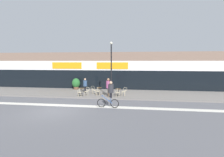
{
  "coord_description": "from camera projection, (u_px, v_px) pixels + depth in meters",
  "views": [
    {
      "loc": [
        6.0,
        -11.81,
        3.67
      ],
      "look_at": [
        3.58,
        5.59,
        1.94
      ],
      "focal_mm": 28.0,
      "sensor_mm": 36.0,
      "label": 1
    }
  ],
  "objects": [
    {
      "name": "storefront_facade",
      "position": [
        93.0,
        70.0,
        24.38
      ],
      "size": [
        40.0,
        4.06,
        4.83
      ],
      "color": "#7F6656",
      "rests_on": "ground"
    },
    {
      "name": "cafe_chair_0_near",
      "position": [
        79.0,
        92.0,
        17.54
      ],
      "size": [
        0.45,
        0.6,
        0.9
      ],
      "rotation": [
        0.0,
        0.0,
        1.71
      ],
      "color": "beige",
      "rests_on": "sidewalk_slab"
    },
    {
      "name": "pedestrian_near_end",
      "position": [
        108.0,
        86.0,
        17.61
      ],
      "size": [
        0.53,
        0.53,
        1.86
      ],
      "rotation": [
        0.0,
        0.0,
        0.11
      ],
      "color": "#4C3D2D",
      "rests_on": "sidewalk_slab"
    },
    {
      "name": "bistro_table_0",
      "position": [
        81.0,
        90.0,
        18.16
      ],
      "size": [
        0.63,
        0.63,
        0.76
      ],
      "color": "black",
      "rests_on": "sidewalk_slab"
    },
    {
      "name": "cafe_chair_1_side",
      "position": [
        94.0,
        89.0,
        18.88
      ],
      "size": [
        0.59,
        0.44,
        0.9
      ],
      "rotation": [
        0.0,
        0.0,
        0.1
      ],
      "color": "beige",
      "rests_on": "sidewalk_slab"
    },
    {
      "name": "cafe_chair_2_near",
      "position": [
        118.0,
        92.0,
        17.4
      ],
      "size": [
        0.41,
        0.58,
        0.9
      ],
      "rotation": [
        0.0,
        0.0,
        1.6
      ],
      "color": "beige",
      "rests_on": "sidewalk_slab"
    },
    {
      "name": "planter_pot",
      "position": [
        76.0,
        84.0,
        22.24
      ],
      "size": [
        1.02,
        1.02,
        1.4
      ],
      "color": "brown",
      "rests_on": "sidewalk_slab"
    },
    {
      "name": "pedestrian_far_end",
      "position": [
        85.0,
        84.0,
        19.67
      ],
      "size": [
        0.44,
        0.44,
        1.64
      ],
      "rotation": [
        0.0,
        0.0,
        0.04
      ],
      "color": "black",
      "rests_on": "sidewalk_slab"
    },
    {
      "name": "ground_plane",
      "position": [
        53.0,
        111.0,
        12.83
      ],
      "size": [
        120.0,
        120.0,
        0.0
      ],
      "primitive_type": "plane",
      "color": "#5B5B60"
    },
    {
      "name": "bistro_table_1",
      "position": [
        99.0,
        90.0,
        18.8
      ],
      "size": [
        0.6,
        0.6,
        0.73
      ],
      "color": "black",
      "rests_on": "sidewalk_slab"
    },
    {
      "name": "cafe_chair_1_near",
      "position": [
        98.0,
        90.0,
        18.19
      ],
      "size": [
        0.4,
        0.57,
        0.9
      ],
      "rotation": [
        0.0,
        0.0,
        1.57
      ],
      "color": "beige",
      "rests_on": "sidewalk_slab"
    },
    {
      "name": "cyclist_0",
      "position": [
        110.0,
        93.0,
        13.75
      ],
      "size": [
        1.77,
        0.51,
        2.12
      ],
      "rotation": [
        0.0,
        0.0,
        3.08
      ],
      "color": "black",
      "rests_on": "ground"
    },
    {
      "name": "bike_lane_stripe",
      "position": [
        63.0,
        105.0,
        14.58
      ],
      "size": [
        36.0,
        0.7,
        0.01
      ],
      "primitive_type": "cube",
      "color": "silver",
      "rests_on": "ground"
    },
    {
      "name": "cafe_chair_0_side",
      "position": [
        87.0,
        91.0,
        18.06
      ],
      "size": [
        0.6,
        0.45,
        0.9
      ],
      "rotation": [
        0.0,
        0.0,
        3.0
      ],
      "color": "beige",
      "rests_on": "sidewalk_slab"
    },
    {
      "name": "cafe_chair_2_side",
      "position": [
        124.0,
        91.0,
        17.93
      ],
      "size": [
        0.58,
        0.42,
        0.9
      ],
      "rotation": [
        0.0,
        0.0,
        3.1
      ],
      "color": "beige",
      "rests_on": "sidewalk_slab"
    },
    {
      "name": "sidewalk_slab",
      "position": [
        83.0,
        93.0,
        19.97
      ],
      "size": [
        40.0,
        5.5,
        0.12
      ],
      "primitive_type": "cube",
      "color": "slate",
      "rests_on": "ground"
    },
    {
      "name": "lamp_post",
      "position": [
        111.0,
        66.0,
        16.73
      ],
      "size": [
        0.26,
        0.26,
        5.4
      ],
      "color": "black",
      "rests_on": "sidewalk_slab"
    },
    {
      "name": "bistro_table_2",
      "position": [
        118.0,
        91.0,
        18.02
      ],
      "size": [
        0.61,
        0.61,
        0.72
      ],
      "color": "black",
      "rests_on": "sidewalk_slab"
    }
  ]
}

